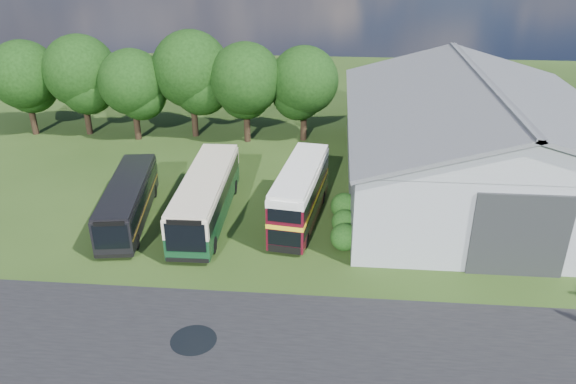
# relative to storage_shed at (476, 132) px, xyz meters

# --- Properties ---
(ground) EXTENTS (120.00, 120.00, 0.00)m
(ground) POSITION_rel_storage_shed_xyz_m (-15.00, -15.98, -4.17)
(ground) COLOR #1F3410
(ground) RESTS_ON ground
(asphalt_road) EXTENTS (60.00, 8.00, 0.02)m
(asphalt_road) POSITION_rel_storage_shed_xyz_m (-12.00, -18.98, -4.17)
(asphalt_road) COLOR black
(asphalt_road) RESTS_ON ground
(puddle) EXTENTS (2.20, 2.20, 0.01)m
(puddle) POSITION_rel_storage_shed_xyz_m (-16.50, -18.98, -4.17)
(puddle) COLOR black
(puddle) RESTS_ON ground
(storage_shed) EXTENTS (18.80, 24.80, 8.15)m
(storage_shed) POSITION_rel_storage_shed_xyz_m (0.00, 0.00, 0.00)
(storage_shed) COLOR gray
(storage_shed) RESTS_ON ground
(tree_far_left) EXTENTS (6.12, 6.12, 8.64)m
(tree_far_left) POSITION_rel_storage_shed_xyz_m (-38.00, 8.02, 1.40)
(tree_far_left) COLOR black
(tree_far_left) RESTS_ON ground
(tree_left_a) EXTENTS (6.46, 6.46, 9.12)m
(tree_left_a) POSITION_rel_storage_shed_xyz_m (-33.00, 8.52, 1.71)
(tree_left_a) COLOR black
(tree_left_a) RESTS_ON ground
(tree_left_b) EXTENTS (5.78, 5.78, 8.16)m
(tree_left_b) POSITION_rel_storage_shed_xyz_m (-28.00, 7.52, 1.09)
(tree_left_b) COLOR black
(tree_left_b) RESTS_ON ground
(tree_mid) EXTENTS (6.80, 6.80, 9.60)m
(tree_mid) POSITION_rel_storage_shed_xyz_m (-23.00, 8.82, 2.02)
(tree_mid) COLOR black
(tree_mid) RESTS_ON ground
(tree_right_a) EXTENTS (6.26, 6.26, 8.83)m
(tree_right_a) POSITION_rel_storage_shed_xyz_m (-18.00, 7.82, 1.52)
(tree_right_a) COLOR black
(tree_right_a) RESTS_ON ground
(tree_right_b) EXTENTS (5.98, 5.98, 8.45)m
(tree_right_b) POSITION_rel_storage_shed_xyz_m (-13.00, 8.62, 1.27)
(tree_right_b) COLOR black
(tree_right_b) RESTS_ON ground
(shrub_front) EXTENTS (1.70, 1.70, 1.70)m
(shrub_front) POSITION_rel_storage_shed_xyz_m (-9.40, -9.98, -4.17)
(shrub_front) COLOR #194714
(shrub_front) RESTS_ON ground
(shrub_mid) EXTENTS (1.60, 1.60, 1.60)m
(shrub_mid) POSITION_rel_storage_shed_xyz_m (-9.40, -7.98, -4.17)
(shrub_mid) COLOR #194714
(shrub_mid) RESTS_ON ground
(shrub_back) EXTENTS (1.80, 1.80, 1.80)m
(shrub_back) POSITION_rel_storage_shed_xyz_m (-9.40, -5.98, -4.17)
(shrub_back) COLOR #194714
(shrub_back) RESTS_ON ground
(bus_green_single) EXTENTS (2.89, 11.58, 3.18)m
(bus_green_single) POSITION_rel_storage_shed_xyz_m (-18.42, -7.12, -2.47)
(bus_green_single) COLOR black
(bus_green_single) RESTS_ON ground
(bus_maroon_double) EXTENTS (3.49, 9.21, 3.86)m
(bus_maroon_double) POSITION_rel_storage_shed_xyz_m (-12.28, -6.87, -2.24)
(bus_maroon_double) COLOR black
(bus_maroon_double) RESTS_ON ground
(bus_dark_single) EXTENTS (3.80, 10.30, 2.78)m
(bus_dark_single) POSITION_rel_storage_shed_xyz_m (-23.43, -7.75, -2.69)
(bus_dark_single) COLOR black
(bus_dark_single) RESTS_ON ground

